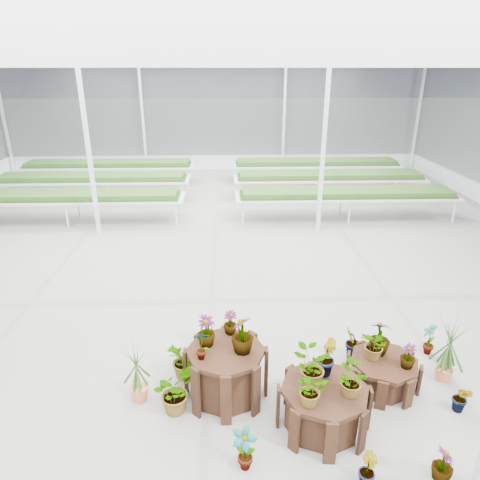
{
  "coord_description": "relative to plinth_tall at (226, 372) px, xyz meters",
  "views": [
    {
      "loc": [
        0.47,
        -7.02,
        4.2
      ],
      "look_at": [
        0.71,
        0.16,
        1.3
      ],
      "focal_mm": 32.0,
      "sensor_mm": 36.0,
      "label": 1
    }
  ],
  "objects": [
    {
      "name": "ground_plane",
      "position": [
        -0.44,
        2.32,
        -0.37
      ],
      "size": [
        24.0,
        24.0,
        0.0
      ],
      "primitive_type": "plane",
      "color": "gray",
      "rests_on": "ground"
    },
    {
      "name": "greenhouse_shell",
      "position": [
        -0.44,
        2.32,
        1.88
      ],
      "size": [
        18.0,
        24.0,
        4.5
      ],
      "primitive_type": null,
      "color": "white",
      "rests_on": "ground"
    },
    {
      "name": "steel_frame",
      "position": [
        -0.44,
        2.32,
        1.88
      ],
      "size": [
        18.0,
        24.0,
        4.5
      ],
      "primitive_type": null,
      "color": "silver",
      "rests_on": "ground"
    },
    {
      "name": "nursery_benches",
      "position": [
        -0.44,
        9.52,
        0.05
      ],
      "size": [
        16.0,
        7.0,
        0.84
      ],
      "primitive_type": null,
      "color": "silver",
      "rests_on": "ground"
    },
    {
      "name": "plinth_tall",
      "position": [
        0.0,
        0.0,
        0.0
      ],
      "size": [
        1.1,
        1.1,
        0.74
      ],
      "primitive_type": "cylinder",
      "rotation": [
        0.0,
        0.0,
        -0.01
      ],
      "color": "#321C10",
      "rests_on": "ground"
    },
    {
      "name": "plinth_mid",
      "position": [
        1.2,
        -0.6,
        -0.08
      ],
      "size": [
        1.18,
        1.18,
        0.59
      ],
      "primitive_type": "cylinder",
      "rotation": [
        0.0,
        0.0,
        -0.06
      ],
      "color": "#321C10",
      "rests_on": "ground"
    },
    {
      "name": "plinth_low",
      "position": [
        2.2,
        0.1,
        -0.15
      ],
      "size": [
        1.28,
        1.28,
        0.43
      ],
      "primitive_type": "cylinder",
      "rotation": [
        0.0,
        0.0,
        0.42
      ],
      "color": "#321C10",
      "rests_on": "ground"
    },
    {
      "name": "nursery_plants",
      "position": [
        0.78,
        -0.04,
        0.15
      ],
      "size": [
        4.72,
        2.84,
        1.27
      ],
      "color": "#2D4D1B",
      "rests_on": "ground"
    }
  ]
}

